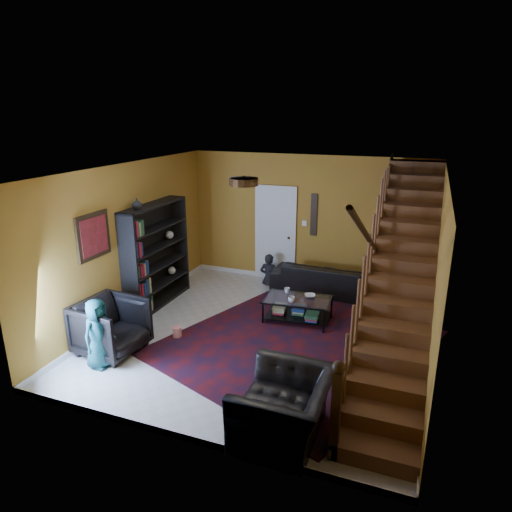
{
  "coord_description": "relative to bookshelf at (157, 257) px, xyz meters",
  "views": [
    {
      "loc": [
        2.37,
        -6.55,
        3.68
      ],
      "look_at": [
        -0.28,
        0.4,
        1.28
      ],
      "focal_mm": 32.0,
      "sensor_mm": 36.0,
      "label": 1
    }
  ],
  "objects": [
    {
      "name": "coffee_table",
      "position": [
        2.79,
        0.17,
        -0.71
      ],
      "size": [
        1.23,
        0.79,
        0.45
      ],
      "rotation": [
        0.0,
        0.0,
        0.09
      ],
      "color": "black",
      "rests_on": "floor"
    },
    {
      "name": "armchair_left",
      "position": [
        0.35,
        -1.93,
        -0.53
      ],
      "size": [
        1.03,
        1.01,
        0.87
      ],
      "primitive_type": "imported",
      "rotation": [
        0.0,
        0.0,
        1.48
      ],
      "color": "black",
      "rests_on": "floor"
    },
    {
      "name": "rug",
      "position": [
        3.01,
        -0.62,
        -0.95
      ],
      "size": [
        4.71,
        5.01,
        0.02
      ],
      "primitive_type": "cube",
      "rotation": [
        0.0,
        0.0,
        -0.35
      ],
      "color": "#460C0F",
      "rests_on": "floor"
    },
    {
      "name": "person_adult_b",
      "position": [
        3.9,
        1.75,
        -0.75
      ],
      "size": [
        0.7,
        0.58,
        1.32
      ],
      "primitive_type": "imported",
      "rotation": [
        0.0,
        0.0,
        3.02
      ],
      "color": "black",
      "rests_on": "sofa"
    },
    {
      "name": "framed_picture",
      "position": [
        -0.17,
        -1.5,
        0.79
      ],
      "size": [
        0.04,
        0.74,
        0.74
      ],
      "primitive_type": "cube",
      "color": "maroon",
      "rests_on": "room"
    },
    {
      "name": "ceiling_fixture",
      "position": [
        2.4,
        -1.4,
        1.78
      ],
      "size": [
        0.4,
        0.4,
        0.1
      ],
      "primitive_type": "cylinder",
      "color": "#3F2814",
      "rests_on": "room"
    },
    {
      "name": "door",
      "position": [
        1.7,
        2.12,
        0.06
      ],
      "size": [
        0.82,
        0.05,
        2.05
      ],
      "primitive_type": "cube",
      "color": "silver",
      "rests_on": "floor"
    },
    {
      "name": "bowl",
      "position": [
        2.98,
        0.31,
        -0.49
      ],
      "size": [
        0.26,
        0.26,
        0.05
      ],
      "primitive_type": "imported",
      "rotation": [
        0.0,
        0.0,
        0.38
      ],
      "color": "#999999",
      "rests_on": "coffee_table"
    },
    {
      "name": "popcorn_bucket",
      "position": [
        1.06,
        -1.15,
        -0.86
      ],
      "size": [
        0.15,
        0.15,
        0.17
      ],
      "primitive_type": "cylinder",
      "rotation": [
        0.0,
        0.0,
        0.01
      ],
      "color": "red",
      "rests_on": "rug"
    },
    {
      "name": "vase",
      "position": [
        -0.0,
        -0.5,
        1.13
      ],
      "size": [
        0.18,
        0.18,
        0.19
      ],
      "primitive_type": "imported",
      "color": "#999999",
      "rests_on": "bookshelf"
    },
    {
      "name": "bookshelf",
      "position": [
        0.0,
        0.0,
        0.0
      ],
      "size": [
        0.35,
        1.8,
        2.0
      ],
      "color": "black",
      "rests_on": "floor"
    },
    {
      "name": "staircase",
      "position": [
        4.53,
        -0.6,
        0.43
      ],
      "size": [
        0.95,
        5.02,
        3.18
      ],
      "color": "brown",
      "rests_on": "floor"
    },
    {
      "name": "person_child",
      "position": [
        0.45,
        -2.34,
        -0.42
      ],
      "size": [
        0.41,
        0.57,
        1.08
      ],
      "primitive_type": "imported",
      "rotation": [
        0.0,
        0.0,
        1.45
      ],
      "color": "#165754",
      "rests_on": "armchair_left"
    },
    {
      "name": "cup_b",
      "position": [
        2.53,
        0.35,
        -0.47
      ],
      "size": [
        0.11,
        0.11,
        0.1
      ],
      "primitive_type": "imported",
      "rotation": [
        0.0,
        0.0,
        -0.06
      ],
      "color": "#999999",
      "rests_on": "coffee_table"
    },
    {
      "name": "person_adult_a",
      "position": [
        1.69,
        1.75,
        -0.84
      ],
      "size": [
        0.42,
        0.28,
        1.14
      ],
      "primitive_type": "imported",
      "rotation": [
        0.0,
        0.0,
        3.12
      ],
      "color": "black",
      "rests_on": "sofa"
    },
    {
      "name": "wall_hanging",
      "position": [
        2.55,
        2.13,
        0.59
      ],
      "size": [
        0.14,
        0.03,
        0.9
      ],
      "primitive_type": "cube",
      "color": "black",
      "rests_on": "room"
    },
    {
      "name": "room",
      "position": [
        1.07,
        0.73,
        -0.91
      ],
      "size": [
        5.5,
        5.5,
        5.5
      ],
      "color": "#AF6D27",
      "rests_on": "ground"
    },
    {
      "name": "cup_a",
      "position": [
        2.73,
        -0.02,
        -0.47
      ],
      "size": [
        0.15,
        0.15,
        0.1
      ],
      "primitive_type": "imported",
      "rotation": [
        0.0,
        0.0,
        -0.21
      ],
      "color": "#999999",
      "rests_on": "coffee_table"
    },
    {
      "name": "armchair_right",
      "position": [
        3.48,
        -2.85,
        -0.58
      ],
      "size": [
        1.03,
        1.18,
        0.77
      ],
      "primitive_type": "imported",
      "rotation": [
        0.0,
        0.0,
        -1.57
      ],
      "color": "black",
      "rests_on": "floor"
    },
    {
      "name": "floor",
      "position": [
        2.4,
        -0.6,
        -0.96
      ],
      "size": [
        5.5,
        5.5,
        0.0
      ],
      "primitive_type": "plane",
      "color": "beige",
      "rests_on": "ground"
    },
    {
      "name": "sofa",
      "position": [
        2.94,
        1.7,
        -0.65
      ],
      "size": [
        2.19,
        0.94,
        0.63
      ],
      "primitive_type": "imported",
      "rotation": [
        0.0,
        0.0,
        3.1
      ],
      "color": "black",
      "rests_on": "floor"
    }
  ]
}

